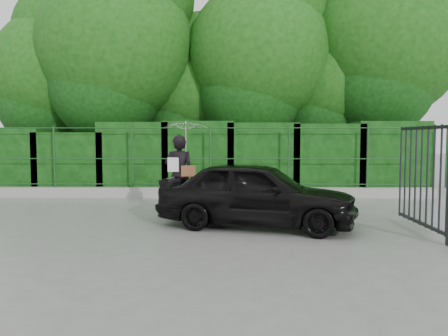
{
  "coord_description": "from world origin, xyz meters",
  "views": [
    {
      "loc": [
        0.96,
        -8.28,
        1.77
      ],
      "look_at": [
        0.84,
        1.3,
        1.1
      ],
      "focal_mm": 35.0,
      "sensor_mm": 36.0,
      "label": 1
    }
  ],
  "objects": [
    {
      "name": "kerb",
      "position": [
        0.0,
        4.5,
        0.15
      ],
      "size": [
        14.0,
        0.25,
        0.3
      ],
      "primitive_type": "cube",
      "color": "#9E9E99",
      "rests_on": "ground"
    },
    {
      "name": "fence",
      "position": [
        0.22,
        4.5,
        1.2
      ],
      "size": [
        14.13,
        0.06,
        1.8
      ],
      "color": "#1A451D",
      "rests_on": "kerb"
    },
    {
      "name": "car",
      "position": [
        1.5,
        0.29,
        0.66
      ],
      "size": [
        4.14,
        2.53,
        1.32
      ],
      "primitive_type": "imported",
      "rotation": [
        0.0,
        0.0,
        1.3
      ],
      "color": "black",
      "rests_on": "ground"
    },
    {
      "name": "hedge",
      "position": [
        0.14,
        5.5,
        1.09
      ],
      "size": [
        14.2,
        1.2,
        2.27
      ],
      "color": "black",
      "rests_on": "ground"
    },
    {
      "name": "gate",
      "position": [
        4.6,
        -0.72,
        1.19
      ],
      "size": [
        0.22,
        2.33,
        2.36
      ],
      "color": "#24242A",
      "rests_on": "ground"
    },
    {
      "name": "ground",
      "position": [
        0.0,
        0.0,
        0.0
      ],
      "size": [
        80.0,
        80.0,
        0.0
      ],
      "primitive_type": "plane",
      "color": "gray"
    },
    {
      "name": "woman",
      "position": [
        -0.08,
        1.62,
        1.41
      ],
      "size": [
        0.98,
        1.0,
        2.16
      ],
      "color": "black",
      "rests_on": "ground"
    },
    {
      "name": "trees",
      "position": [
        1.14,
        7.74,
        4.62
      ],
      "size": [
        17.1,
        6.15,
        8.08
      ],
      "color": "black",
      "rests_on": "ground"
    }
  ]
}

